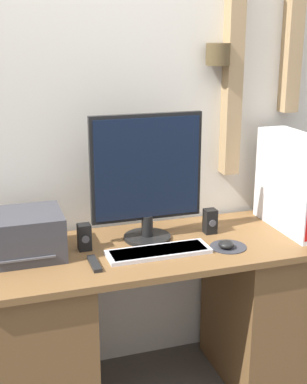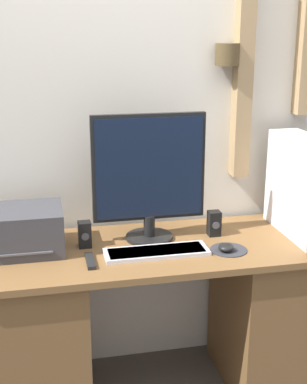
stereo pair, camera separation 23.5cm
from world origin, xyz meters
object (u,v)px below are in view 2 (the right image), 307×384
keyboard (156,252)px  mouse (226,247)px  monitor (149,174)px  printer (24,230)px  speaker_left (85,234)px  computer_tower (302,187)px  remote_control (90,261)px  speaker_right (214,223)px

keyboard → mouse: mouse is taller
monitor → mouse: bearing=-37.0°
printer → speaker_left: 0.27m
printer → speaker_left: bearing=-2.9°
keyboard → speaker_left: bearing=153.8°
computer_tower → remote_control: 1.05m
keyboard → speaker_right: speaker_right is taller
keyboard → printer: size_ratio=1.33×
keyboard → speaker_right: size_ratio=3.83×
speaker_right → remote_control: bearing=-162.5°
monitor → remote_control: monitor is taller
mouse → remote_control: mouse is taller
speaker_right → keyboard: bearing=-153.0°
computer_tower → keyboard: bearing=-171.8°
monitor → speaker_left: (-0.30, -0.04, -0.25)m
monitor → mouse: (0.30, -0.23, -0.29)m
remote_control → mouse: bearing=-0.9°
computer_tower → speaker_right: (-0.41, 0.06, -0.17)m
remote_control → computer_tower: bearing=7.6°
mouse → printer: size_ratio=0.22×
mouse → remote_control: bearing=179.1°
monitor → printer: bearing=-177.4°
monitor → remote_control: 0.48m
mouse → keyboard: bearing=172.4°
keyboard → remote_control: size_ratio=2.97×
monitor → mouse: monitor is taller
monitor → mouse: size_ratio=7.82×
monitor → computer_tower: 0.73m
keyboard → remote_control: (-0.29, -0.03, -0.00)m
speaker_right → mouse: bearing=-92.8°
keyboard → speaker_right: 0.36m
monitor → speaker_left: 0.40m
computer_tower → speaker_right: 0.45m
remote_control → speaker_right: bearing=17.5°
computer_tower → printer: computer_tower is taller
printer → remote_control: printer is taller
remote_control → speaker_left: bearing=91.8°
monitor → computer_tower: (0.72, -0.08, -0.08)m
monitor → speaker_left: bearing=-172.7°
monitor → computer_tower: monitor is taller
monitor → keyboard: monitor is taller
keyboard → speaker_left: 0.34m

